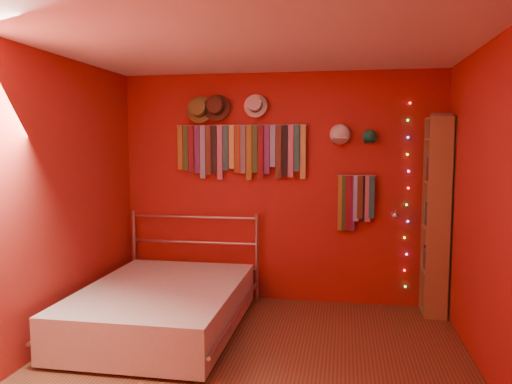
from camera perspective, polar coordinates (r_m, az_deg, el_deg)
The scene contains 16 objects.
ground at distance 4.11m, azimuth -0.74°, elevation -19.46°, with size 3.50×3.50×0.00m, color brown.
back_wall at distance 5.47m, azimuth 2.68°, elevation 0.45°, with size 3.50×0.02×2.50m, color maroon.
right_wall at distance 3.83m, azimuth 25.90°, elevation -2.30°, with size 0.02×3.50×2.50m, color maroon.
left_wall at distance 4.43m, azimuth -23.62°, elevation -1.22°, with size 0.02×3.50×2.50m, color maroon.
ceiling at distance 3.80m, azimuth -0.79°, elevation 17.15°, with size 3.50×3.50×0.02m, color white.
tie_rack at distance 5.46m, azimuth -1.78°, elevation 4.96°, with size 1.45×0.03×0.60m.
small_tie_rack at distance 5.37m, azimuth 11.27°, elevation -0.87°, with size 0.40×0.03×0.59m.
fedora_olive at distance 5.55m, azimuth -6.52°, elevation 9.45°, with size 0.30×0.16×0.30m.
fedora_brown at distance 5.50m, azimuth -4.61°, elevation 9.68°, with size 0.30×0.16×0.30m.
fedora_white at distance 5.41m, azimuth -0.11°, elevation 9.93°, with size 0.25×0.14×0.25m.
cap_white at distance 5.35m, azimuth 9.58°, elevation 6.50°, with size 0.20×0.25×0.20m.
cap_green at distance 5.36m, azimuth 12.83°, elevation 6.20°, with size 0.16×0.20×0.16m.
fairy_lights at distance 5.43m, azimuth 16.88°, elevation -0.49°, with size 0.06×0.02×1.95m.
reading_lamp at distance 5.24m, azimuth 15.59°, elevation -2.53°, with size 0.07×0.31×0.09m.
bookshelf at distance 5.32m, azimuth 20.36°, elevation -2.56°, with size 0.25×0.34×2.00m.
bed at distance 4.84m, azimuth -10.68°, elevation -12.74°, with size 1.47×2.01×0.97m.
Camera 1 is at (0.70, -3.65, 1.74)m, focal length 35.00 mm.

